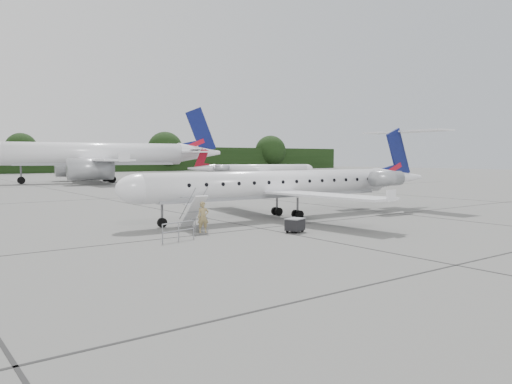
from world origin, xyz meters
TOP-DOWN VIEW (x-y plane):
  - ground at (0.00, 0.00)m, footprint 320.00×320.00m
  - main_regional_jet at (0.45, 6.96)m, footprint 28.03×20.71m
  - airstair at (-7.66, 5.15)m, footprint 0.94×2.27m
  - passenger at (-7.71, 3.88)m, footprint 0.78×0.63m
  - safety_railing at (-10.29, 2.13)m, footprint 2.16×0.58m
  - baggage_cart at (-3.25, 0.67)m, footprint 1.28×1.16m
  - bg_narrowbody at (7.69, 66.81)m, footprint 42.99×33.68m
  - bg_regional_right at (36.34, 55.87)m, footprint 28.35×24.80m

SIDE VIEW (x-z plane):
  - ground at x=0.00m, z-range 0.00..0.00m
  - baggage_cart at x=-3.25m, z-range 0.00..0.91m
  - safety_railing at x=-10.29m, z-range 0.00..1.00m
  - passenger at x=-7.71m, z-range 0.00..1.86m
  - airstair at x=-7.66m, z-range 0.00..2.19m
  - bg_regional_right at x=36.34m, z-range 0.00..6.20m
  - main_regional_jet at x=0.45m, z-range 0.00..6.99m
  - bg_narrowbody at x=7.69m, z-range 0.00..14.12m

